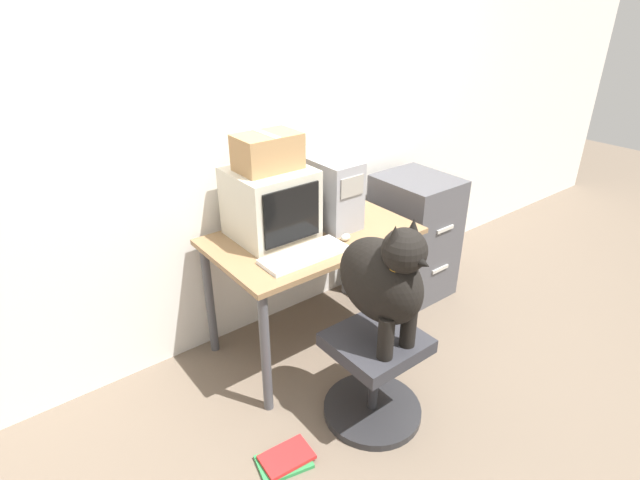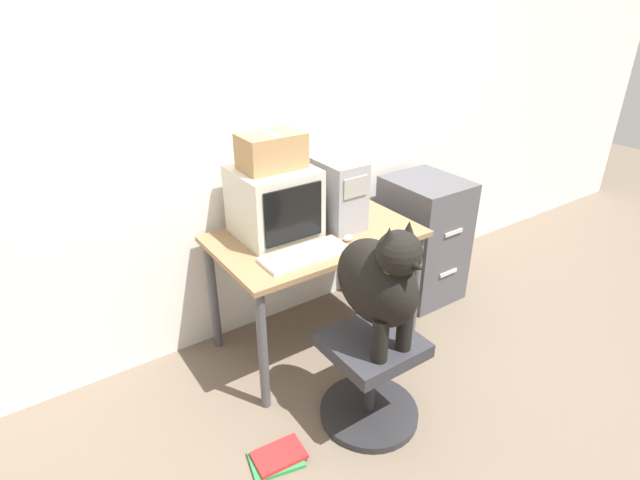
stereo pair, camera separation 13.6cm
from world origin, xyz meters
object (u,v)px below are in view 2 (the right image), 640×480
Objects in this scene: crt_monitor at (274,202)px; office_chair at (371,377)px; pc_tower at (330,189)px; cardboard_box at (272,151)px; dog at (380,280)px; book_stack_floor at (277,458)px; filing_cabinet at (422,239)px; keyboard at (305,254)px.

crt_monitor reaches higher than office_chair.
cardboard_box reaches higher than pc_tower.
crt_monitor is 1.26× the size of cardboard_box.
dog reaches higher than book_stack_floor.
book_stack_floor is at bearing 177.71° from office_chair.
dog is 0.97m from book_stack_floor.
pc_tower is at bearing 176.60° from filing_cabinet.
pc_tower reaches higher than crt_monitor.
crt_monitor is 1.28m from book_stack_floor.
office_chair is (0.08, -0.47, -0.51)m from keyboard.
office_chair is 1.26m from cardboard_box.
crt_monitor is 1.23m from filing_cabinet.
dog reaches higher than keyboard.
crt_monitor is 0.86× the size of pc_tower.
pc_tower is 1.74× the size of book_stack_floor.
office_chair is at bearing -85.01° from crt_monitor.
keyboard is 1.68× the size of book_stack_floor.
office_chair is at bearing -2.29° from book_stack_floor.
keyboard is at bearing -167.57° from filing_cabinet.
dog is 1.35m from filing_cabinet.
crt_monitor reaches higher than keyboard.
pc_tower is (0.35, -0.02, 0.00)m from crt_monitor.
pc_tower is 1.44m from book_stack_floor.
filing_cabinet is (1.05, 0.72, 0.18)m from office_chair.
cardboard_box is (-0.07, 0.82, 0.40)m from dog.
filing_cabinet reaches higher than office_chair.
keyboard is 0.98m from book_stack_floor.
filing_cabinet is (1.13, 0.25, -0.33)m from keyboard.
pc_tower is 0.95× the size of office_chair.
book_stack_floor is at bearing 175.10° from dog.
keyboard is at bearing 98.85° from dog.
keyboard is 0.51m from dog.
office_chair is (-0.28, -0.77, -0.69)m from pc_tower.
book_stack_floor is (-0.46, -0.77, -0.92)m from crt_monitor.
pc_tower is at bearing 42.30° from book_stack_floor.
cardboard_box reaches higher than keyboard.
cardboard_box is at bearing 175.61° from pc_tower.
cardboard_box is at bearing 90.00° from crt_monitor.
office_chair is at bearing -85.03° from cardboard_box.
pc_tower is 1.47× the size of cardboard_box.
book_stack_floor is at bearing -156.16° from filing_cabinet.
keyboard is at bearing 99.30° from office_chair.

